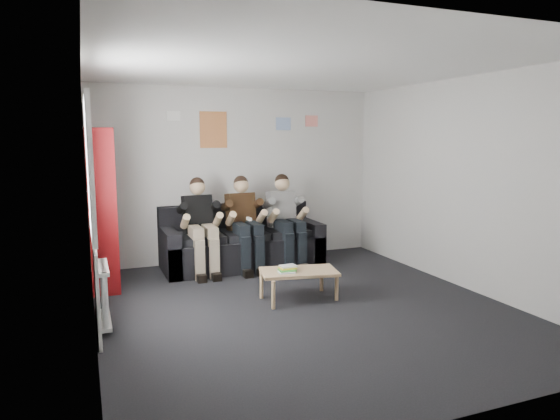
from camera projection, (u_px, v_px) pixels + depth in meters
name	position (u px, v px, depth m)	size (l,w,h in m)	color
room_shell	(304.00, 191.00, 5.56)	(5.00, 5.00, 5.00)	black
sofa	(241.00, 244.00, 7.55)	(2.36, 0.96, 0.91)	black
bookshelf	(103.00, 209.00, 6.42)	(0.31, 0.92, 2.05)	maroon
coffee_table	(299.00, 274.00, 5.97)	(0.90, 0.50, 0.36)	tan
game_cases	(287.00, 269.00, 5.91)	(0.25, 0.23, 0.06)	white
person_left	(201.00, 226.00, 7.07)	(0.41, 0.87, 1.37)	black
person_middle	(245.00, 223.00, 7.31)	(0.41, 0.88, 1.37)	#432E16
person_right	(286.00, 220.00, 7.55)	(0.41, 0.88, 1.38)	white
radiator	(104.00, 294.00, 5.10)	(0.10, 0.64, 0.60)	white
window	(93.00, 229.00, 4.98)	(0.05, 1.30, 2.36)	white
poster_large	(213.00, 130.00, 7.60)	(0.42, 0.01, 0.55)	#DFBB4E
poster_blue	(283.00, 124.00, 8.00)	(0.25, 0.01, 0.20)	#3D7ED2
poster_pink	(312.00, 121.00, 8.18)	(0.22, 0.01, 0.18)	#DE45A8
poster_sign	(173.00, 116.00, 7.35)	(0.20, 0.01, 0.14)	white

